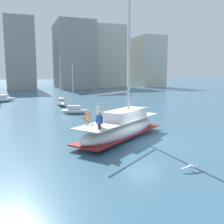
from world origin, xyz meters
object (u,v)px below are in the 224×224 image
at_px(moored_sloop_near, 2,99).
at_px(moored_cutter_left, 75,110).
at_px(moored_catamaran, 61,102).
at_px(seagull, 191,167).
at_px(main_sailboat, 121,127).

distance_m(moored_sloop_near, moored_cutter_left, 19.70).
height_order(moored_catamaran, seagull, moored_catamaran).
distance_m(moored_catamaran, seagull, 29.87).
relative_size(main_sailboat, moored_cutter_left, 1.88).
distance_m(main_sailboat, moored_sloop_near, 32.38).
height_order(main_sailboat, moored_catamaran, main_sailboat).
relative_size(moored_catamaran, moored_cutter_left, 1.24).
xyz_separation_m(moored_sloop_near, moored_catamaran, (8.95, -8.57, -0.00)).
xyz_separation_m(main_sailboat, moored_sloop_near, (-10.06, 30.78, -0.35)).
relative_size(moored_sloop_near, moored_cutter_left, 1.05).
distance_m(main_sailboat, moored_cutter_left, 13.43).
height_order(moored_sloop_near, moored_catamaran, moored_catamaran).
bearing_deg(moored_sloop_near, seagull, -74.11).
bearing_deg(seagull, moored_sloop_near, 105.89).
xyz_separation_m(moored_sloop_near, moored_cutter_left, (9.28, -17.38, -0.08)).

